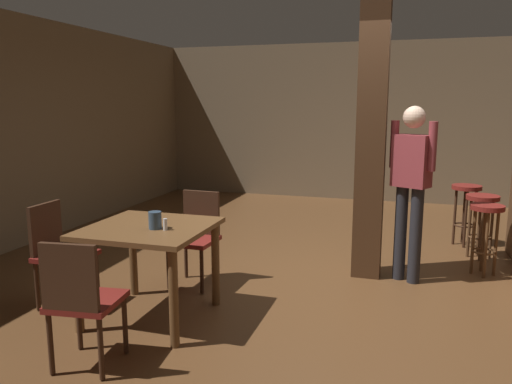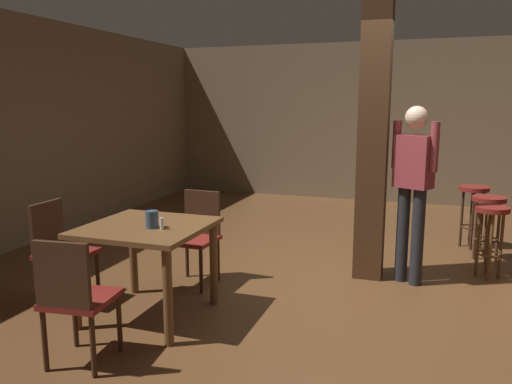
% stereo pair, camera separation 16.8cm
% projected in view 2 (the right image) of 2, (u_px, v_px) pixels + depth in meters
% --- Properties ---
extents(ground_plane, '(10.80, 10.80, 0.00)m').
position_uv_depth(ground_plane, '(344.00, 286.00, 4.84)').
color(ground_plane, brown).
extents(wall_back, '(8.00, 0.10, 2.80)m').
position_uv_depth(wall_back, '(388.00, 123.00, 8.77)').
color(wall_back, '#756047').
rests_on(wall_back, ground_plane).
extents(wall_left, '(0.10, 9.00, 2.80)m').
position_uv_depth(wall_left, '(9.00, 133.00, 5.88)').
color(wall_left, '#756047').
rests_on(wall_left, ground_plane).
extents(pillar, '(0.28, 0.28, 2.80)m').
position_uv_depth(pillar, '(373.00, 139.00, 4.87)').
color(pillar, '#422816').
rests_on(pillar, ground_plane).
extents(dining_table, '(0.95, 0.95, 0.78)m').
position_uv_depth(dining_table, '(147.00, 241.00, 4.04)').
color(dining_table, brown).
rests_on(dining_table, ground_plane).
extents(chair_north, '(0.44, 0.44, 0.89)m').
position_uv_depth(chair_north, '(197.00, 232.00, 4.85)').
color(chair_north, maroon).
rests_on(chair_north, ground_plane).
extents(chair_west, '(0.42, 0.42, 0.89)m').
position_uv_depth(chair_west, '(59.00, 247.00, 4.36)').
color(chair_west, maroon).
rests_on(chair_west, ground_plane).
extents(chair_south, '(0.47, 0.47, 0.89)m').
position_uv_depth(chair_south, '(74.00, 295.00, 3.27)').
color(chair_south, maroon).
rests_on(chair_south, ground_plane).
extents(napkin_cup, '(0.10, 0.10, 0.14)m').
position_uv_depth(napkin_cup, '(152.00, 219.00, 3.92)').
color(napkin_cup, '#33475B').
rests_on(napkin_cup, dining_table).
extents(salt_shaker, '(0.03, 0.03, 0.09)m').
position_uv_depth(salt_shaker, '(162.00, 224.00, 3.87)').
color(salt_shaker, silver).
rests_on(salt_shaker, dining_table).
extents(standing_person, '(0.45, 0.33, 1.72)m').
position_uv_depth(standing_person, '(413.00, 182.00, 4.75)').
color(standing_person, maroon).
rests_on(standing_person, ground_plane).
extents(bar_stool_near, '(0.33, 0.33, 0.73)m').
position_uv_depth(bar_stool_near, '(491.00, 225.00, 4.98)').
color(bar_stool_near, maroon).
rests_on(bar_stool_near, ground_plane).
extents(bar_stool_mid, '(0.36, 0.36, 0.73)m').
position_uv_depth(bar_stool_mid, '(488.00, 213.00, 5.52)').
color(bar_stool_mid, maroon).
rests_on(bar_stool_mid, ground_plane).
extents(bar_stool_far, '(0.35, 0.35, 0.75)m').
position_uv_depth(bar_stool_far, '(473.00, 202.00, 6.03)').
color(bar_stool_far, maroon).
rests_on(bar_stool_far, ground_plane).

